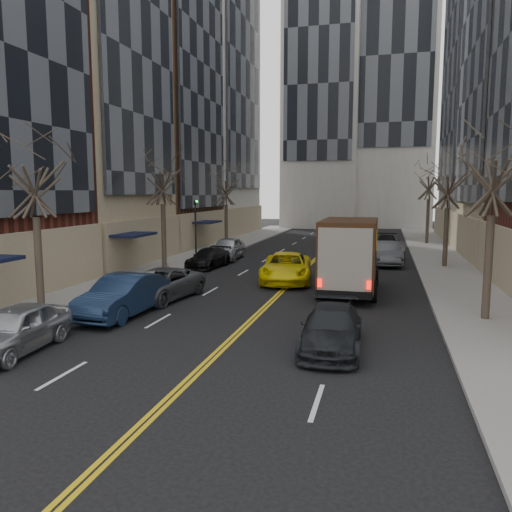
{
  "coord_description": "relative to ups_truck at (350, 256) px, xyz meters",
  "views": [
    {
      "loc": [
        4.95,
        -9.4,
        5.02
      ],
      "look_at": [
        -0.5,
        11.59,
        2.2
      ],
      "focal_mm": 35.0,
      "sensor_mm": 36.0,
      "label": 1
    }
  ],
  "objects": [
    {
      "name": "tree_lf_far",
      "position": [
        -12.11,
        17.74,
        4.17
      ],
      "size": [
        3.2,
        3.2,
        8.12
      ],
      "color": "#382D23",
      "rests_on": "sidewalk_left"
    },
    {
      "name": "tree_lf_mid",
      "position": [
        -12.11,
        4.74,
        4.75
      ],
      "size": [
        3.2,
        3.2,
        8.91
      ],
      "color": "#382D23",
      "rests_on": "sidewalk_left"
    },
    {
      "name": "traffic_signal",
      "position": [
        -10.7,
        6.73,
        0.97
      ],
      "size": [
        0.29,
        0.26,
        4.7
      ],
      "color": "black",
      "rests_on": "sidewalk_left"
    },
    {
      "name": "parked_lf_d",
      "position": [
        -9.61,
        6.14,
        -1.22
      ],
      "size": [
        2.17,
        4.52,
        1.27
      ],
      "primitive_type": "imported",
      "rotation": [
        0.0,
        0.0,
        -0.09
      ],
      "color": "black",
      "rests_on": "ground"
    },
    {
      "name": "parked_rt_a",
      "position": [
        1.79,
        10.41,
        -1.05
      ],
      "size": [
        2.23,
        5.02,
        1.6
      ],
      "primitive_type": "imported",
      "rotation": [
        0.0,
        0.0,
        0.11
      ],
      "color": "#46494D",
      "rests_on": "ground"
    },
    {
      "name": "parked_lf_b",
      "position": [
        -8.52,
        -6.86,
        -1.02
      ],
      "size": [
        1.99,
        5.1,
        1.66
      ],
      "primitive_type": "imported",
      "rotation": [
        0.0,
        0.0,
        -0.05
      ],
      "color": "#111F37",
      "rests_on": "ground"
    },
    {
      "name": "parked_rt_c",
      "position": [
        1.79,
        18.46,
        -1.14
      ],
      "size": [
        2.15,
        4.96,
        1.42
      ],
      "primitive_type": "imported",
      "rotation": [
        0.0,
        0.0,
        -0.03
      ],
      "color": "black",
      "rests_on": "ground"
    },
    {
      "name": "tree_rt_far",
      "position": [
        5.49,
        24.74,
        4.89
      ],
      "size": [
        3.2,
        3.2,
        9.11
      ],
      "color": "#382D23",
      "rests_on": "sidewalk_right"
    },
    {
      "name": "parked_lf_a",
      "position": [
        -9.46,
        -11.89,
        -1.1
      ],
      "size": [
        2.1,
        4.52,
        1.5
      ],
      "primitive_type": "imported",
      "rotation": [
        0.0,
        0.0,
        0.08
      ],
      "color": "#A4A7AB",
      "rests_on": "ground"
    },
    {
      "name": "taxi",
      "position": [
        -3.61,
        2.33,
        -1.05
      ],
      "size": [
        3.44,
        6.1,
        1.61
      ],
      "primitive_type": "imported",
      "rotation": [
        0.0,
        0.0,
        0.14
      ],
      "color": "yellow",
      "rests_on": "ground"
    },
    {
      "name": "tree_rt_mid",
      "position": [
        5.49,
        9.74,
        4.32
      ],
      "size": [
        3.2,
        3.2,
        8.32
      ],
      "color": "#382D23",
      "rests_on": "sidewalk_right"
    },
    {
      "name": "sidewalk_right",
      "position": [
        5.69,
        11.74,
        -1.78
      ],
      "size": [
        4.0,
        66.0,
        0.15
      ],
      "primitive_type": "cube",
      "color": "slate",
      "rests_on": "ground"
    },
    {
      "name": "parked_lf_e",
      "position": [
        -9.61,
        10.29,
        -1.02
      ],
      "size": [
        2.23,
        4.96,
        1.65
      ],
      "primitive_type": "imported",
      "rotation": [
        0.0,
        0.0,
        0.06
      ],
      "color": "#A6A9AE",
      "rests_on": "ground"
    },
    {
      "name": "parked_rt_b",
      "position": [
        1.79,
        12.12,
        -1.19
      ],
      "size": [
        2.84,
        5.05,
        1.33
      ],
      "primitive_type": "imported",
      "rotation": [
        0.0,
        0.0,
        -0.14
      ],
      "color": "#B6B8BE",
      "rests_on": "ground"
    },
    {
      "name": "ground",
      "position": [
        -3.31,
        -15.26,
        -1.85
      ],
      "size": [
        160.0,
        160.0,
        0.0
      ],
      "primitive_type": "plane",
      "color": "black",
      "rests_on": "ground"
    },
    {
      "name": "tree_rt_near",
      "position": [
        5.49,
        -4.26,
        4.6
      ],
      "size": [
        3.2,
        3.2,
        8.71
      ],
      "color": "#382D23",
      "rests_on": "sidewalk_right"
    },
    {
      "name": "parked_lf_c",
      "position": [
        -8.41,
        -3.71,
        -1.14
      ],
      "size": [
        3.05,
        5.42,
        1.43
      ],
      "primitive_type": "imported",
      "rotation": [
        0.0,
        0.0,
        -0.13
      ],
      "color": "#47494E",
      "rests_on": "ground"
    },
    {
      "name": "sidewalk_left",
      "position": [
        -12.31,
        11.74,
        -1.78
      ],
      "size": [
        4.0,
        66.0,
        0.15
      ],
      "primitive_type": "cube",
      "color": "slate",
      "rests_on": "ground"
    },
    {
      "name": "tower_far_a",
      "position": [
        -7.31,
        46.74,
        28.15
      ],
      "size": [
        10.0,
        10.0,
        60.0
      ],
      "primitive_type": "cube",
      "color": "#B7B2A8",
      "rests_on": "ground"
    },
    {
      "name": "streetwall_left",
      "position": [
        -19.61,
        15.63,
        13.71
      ],
      "size": [
        14.0,
        49.5,
        36.0
      ],
      "color": "#562319",
      "rests_on": "ground"
    },
    {
      "name": "pedestrian",
      "position": [
        -2.75,
        2.44,
        -1.08
      ],
      "size": [
        0.44,
        0.6,
        1.53
      ],
      "primitive_type": "imported",
      "rotation": [
        0.0,
        0.0,
        1.44
      ],
      "color": "black",
      "rests_on": "ground"
    },
    {
      "name": "ups_truck",
      "position": [
        0.0,
        0.0,
        0.0
      ],
      "size": [
        2.78,
        6.72,
        3.68
      ],
      "rotation": [
        0.0,
        0.0,
        0.0
      ],
      "color": "black",
      "rests_on": "ground"
    },
    {
      "name": "tree_lf_near",
      "position": [
        -12.11,
        -7.26,
        4.39
      ],
      "size": [
        3.2,
        3.2,
        8.41
      ],
      "color": "#382D23",
      "rests_on": "sidewalk_left"
    },
    {
      "name": "observer_sedan",
      "position": [
        0.09,
        -9.09,
        -1.18
      ],
      "size": [
        2.04,
        4.68,
        1.34
      ],
      "rotation": [
        0.0,
        0.0,
        0.04
      ],
      "color": "black",
      "rests_on": "ground"
    }
  ]
}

